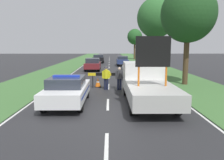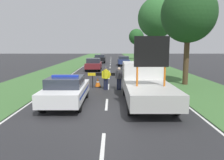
# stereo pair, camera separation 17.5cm
# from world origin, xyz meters

# --- Properties ---
(ground_plane) EXTENTS (160.00, 160.00, 0.00)m
(ground_plane) POSITION_xyz_m (0.00, 0.00, 0.00)
(ground_plane) COLOR #28282B
(lane_markings) EXTENTS (8.19, 67.72, 0.01)m
(lane_markings) POSITION_xyz_m (0.00, 19.06, 0.00)
(lane_markings) COLOR silver
(lane_markings) RESTS_ON ground
(grass_verge_left) EXTENTS (4.60, 120.00, 0.03)m
(grass_verge_left) POSITION_xyz_m (-6.45, 20.00, 0.01)
(grass_verge_left) COLOR #427038
(grass_verge_left) RESTS_ON ground
(grass_verge_right) EXTENTS (4.60, 120.00, 0.03)m
(grass_verge_right) POSITION_xyz_m (6.45, 20.00, 0.01)
(grass_verge_right) COLOR #427038
(grass_verge_right) RESTS_ON ground
(police_car) EXTENTS (1.92, 4.54, 1.53)m
(police_car) POSITION_xyz_m (-2.07, 1.31, 0.74)
(police_car) COLOR white
(police_car) RESTS_ON ground
(work_truck) EXTENTS (2.23, 6.02, 3.41)m
(work_truck) POSITION_xyz_m (2.07, 1.87, 1.01)
(work_truck) COLOR white
(work_truck) RESTS_ON ground
(road_barrier) EXTENTS (3.30, 0.08, 1.08)m
(road_barrier) POSITION_xyz_m (0.20, 5.82, 0.90)
(road_barrier) COLOR black
(road_barrier) RESTS_ON ground
(police_officer) EXTENTS (0.56, 0.36, 1.56)m
(police_officer) POSITION_xyz_m (-0.15, 5.12, 0.92)
(police_officer) COLOR #191E38
(police_officer) RESTS_ON ground
(pedestrian_civilian) EXTENTS (0.56, 0.35, 1.55)m
(pedestrian_civilian) POSITION_xyz_m (0.76, 5.04, 0.91)
(pedestrian_civilian) COLOR #191E38
(pedestrian_civilian) RESTS_ON ground
(traffic_cone_near_police) EXTENTS (0.50, 0.50, 0.69)m
(traffic_cone_near_police) POSITION_xyz_m (-2.89, 5.64, 0.34)
(traffic_cone_near_police) COLOR black
(traffic_cone_near_police) RESTS_ON ground
(traffic_cone_centre_front) EXTENTS (0.46, 0.46, 0.63)m
(traffic_cone_centre_front) POSITION_xyz_m (3.01, 4.97, 0.31)
(traffic_cone_centre_front) COLOR black
(traffic_cone_centre_front) RESTS_ON ground
(traffic_cone_near_truck) EXTENTS (0.48, 0.48, 0.66)m
(traffic_cone_near_truck) POSITION_xyz_m (-0.77, 6.18, 0.33)
(traffic_cone_near_truck) COLOR black
(traffic_cone_near_truck) RESTS_ON ground
(queued_car_van_white) EXTENTS (1.73, 4.56, 1.53)m
(queued_car_van_white) POSITION_xyz_m (2.26, 10.86, 0.80)
(queued_car_van_white) COLOR silver
(queued_car_van_white) RESTS_ON ground
(queued_car_wagon_maroon) EXTENTS (1.82, 4.00, 1.52)m
(queued_car_wagon_maroon) POSITION_xyz_m (-1.99, 17.19, 0.77)
(queued_car_wagon_maroon) COLOR maroon
(queued_car_wagon_maroon) RESTS_ON ground
(queued_car_hatch_blue) EXTENTS (1.71, 4.06, 1.46)m
(queued_car_hatch_blue) POSITION_xyz_m (2.06, 24.20, 0.76)
(queued_car_hatch_blue) COLOR navy
(queued_car_hatch_blue) RESTS_ON ground
(queued_car_sedan_black) EXTENTS (1.94, 3.94, 1.46)m
(queued_car_sedan_black) POSITION_xyz_m (-1.93, 29.99, 0.79)
(queued_car_sedan_black) COLOR black
(queued_car_sedan_black) RESTS_ON ground
(roadside_tree_near_left) EXTENTS (4.16, 4.16, 8.23)m
(roadside_tree_near_left) POSITION_xyz_m (5.18, 14.83, 6.01)
(roadside_tree_near_left) COLOR #4C3823
(roadside_tree_near_left) RESTS_ON ground
(roadside_tree_near_right) EXTENTS (3.34, 3.34, 6.85)m
(roadside_tree_near_right) POSITION_xyz_m (5.76, 40.38, 5.05)
(roadside_tree_near_right) COLOR #4C3823
(roadside_tree_near_right) RESTS_ON ground
(roadside_tree_mid_left) EXTENTS (4.06, 4.06, 7.48)m
(roadside_tree_mid_left) POSITION_xyz_m (5.96, 7.07, 5.32)
(roadside_tree_mid_left) COLOR #4C3823
(roadside_tree_mid_left) RESTS_ON ground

